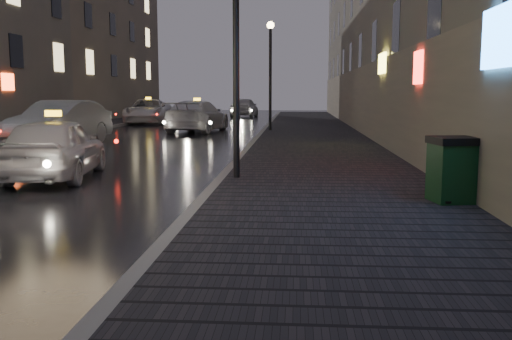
{
  "coord_description": "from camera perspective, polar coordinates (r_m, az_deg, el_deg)",
  "views": [
    {
      "loc": [
        3.15,
        -6.31,
        1.99
      ],
      "look_at": [
        2.55,
        2.06,
        0.85
      ],
      "focal_mm": 40.0,
      "sensor_mm": 36.0,
      "label": 1
    }
  ],
  "objects": [
    {
      "name": "ground",
      "position": [
        7.33,
        -21.82,
        -8.58
      ],
      "size": [
        120.0,
        120.0,
        0.0
      ],
      "primitive_type": "plane",
      "color": "black",
      "rests_on": "ground"
    },
    {
      "name": "sidewalk",
      "position": [
        27.39,
        5.62,
        3.68
      ],
      "size": [
        4.6,
        58.0,
        0.15
      ],
      "primitive_type": "cube",
      "color": "black",
      "rests_on": "ground"
    },
    {
      "name": "curb",
      "position": [
        27.43,
        0.59,
        3.72
      ],
      "size": [
        0.2,
        58.0,
        0.15
      ],
      "primitive_type": "cube",
      "color": "slate",
      "rests_on": "ground"
    },
    {
      "name": "sidewalk_far",
      "position": [
        29.83,
        -19.4,
        3.61
      ],
      "size": [
        2.4,
        58.0,
        0.15
      ],
      "primitive_type": "cube",
      "color": "black",
      "rests_on": "ground"
    },
    {
      "name": "curb_far",
      "position": [
        29.34,
        -17.07,
        3.65
      ],
      "size": [
        0.2,
        58.0,
        0.15
      ],
      "primitive_type": "cube",
      "color": "slate",
      "rests_on": "ground"
    },
    {
      "name": "building_near",
      "position": [
        31.88,
        11.56,
        15.71
      ],
      "size": [
        1.8,
        50.0,
        13.0
      ],
      "primitive_type": "cube",
      "color": "#605B54",
      "rests_on": "ground"
    },
    {
      "name": "building_far_c",
      "position": [
        48.4,
        -16.43,
        11.58
      ],
      "size": [
        6.0,
        22.0,
        11.0
      ],
      "primitive_type": "cube",
      "color": "#6B6051",
      "rests_on": "ground"
    },
    {
      "name": "lamp_near",
      "position": [
        12.47,
        -2.02,
        14.63
      ],
      "size": [
        0.36,
        0.36,
        5.28
      ],
      "color": "black",
      "rests_on": "sidewalk"
    },
    {
      "name": "lamp_far",
      "position": [
        28.38,
        1.44,
        10.75
      ],
      "size": [
        0.36,
        0.36,
        5.28
      ],
      "color": "black",
      "rests_on": "sidewalk"
    },
    {
      "name": "trash_bin",
      "position": [
        10.2,
        19.08,
        0.11
      ],
      "size": [
        0.84,
        0.84,
        1.11
      ],
      "rotation": [
        0.0,
        0.0,
        0.18
      ],
      "color": "black",
      "rests_on": "sidewalk"
    },
    {
      "name": "taxi_near",
      "position": [
        14.05,
        -19.48,
        2.12
      ],
      "size": [
        2.29,
        4.45,
        1.45
      ],
      "primitive_type": "imported",
      "rotation": [
        0.0,
        0.0,
        3.28
      ],
      "color": "#BBBAC1",
      "rests_on": "ground"
    },
    {
      "name": "car_left_mid",
      "position": [
        23.12,
        -18.96,
        4.49
      ],
      "size": [
        2.48,
        5.37,
        1.7
      ],
      "primitive_type": "imported",
      "rotation": [
        0.0,
        0.0,
        -0.14
      ],
      "color": "gray",
      "rests_on": "ground"
    },
    {
      "name": "taxi_mid",
      "position": [
        29.54,
        -5.89,
        5.37
      ],
      "size": [
        2.88,
        5.73,
        1.6
      ],
      "primitive_type": "imported",
      "rotation": [
        0.0,
        0.0,
        3.02
      ],
      "color": "silver",
      "rests_on": "ground"
    },
    {
      "name": "taxi_far",
      "position": [
        38.15,
        -10.69,
        5.79
      ],
      "size": [
        3.17,
        5.92,
        1.58
      ],
      "primitive_type": "imported",
      "rotation": [
        0.0,
        0.0,
        0.1
      ],
      "color": "silver",
      "rests_on": "ground"
    },
    {
      "name": "car_far",
      "position": [
        47.47,
        -1.18,
        6.29
      ],
      "size": [
        2.19,
        4.83,
        1.61
      ],
      "primitive_type": "imported",
      "rotation": [
        0.0,
        0.0,
        3.08
      ],
      "color": "#9C9BA3",
      "rests_on": "ground"
    }
  ]
}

